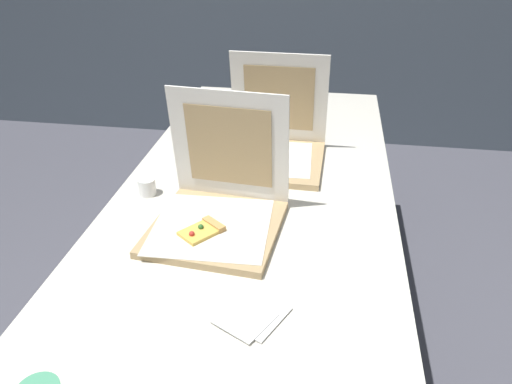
% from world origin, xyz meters
% --- Properties ---
extents(table, '(0.91, 2.04, 0.72)m').
position_xyz_m(table, '(0.00, 0.56, 0.68)').
color(table, silver).
rests_on(table, ground).
extents(pizza_box_front, '(0.39, 0.40, 0.38)m').
position_xyz_m(pizza_box_front, '(-0.08, 0.30, 0.78)').
color(pizza_box_front, tan).
rests_on(pizza_box_front, table).
extents(pizza_box_middle, '(0.37, 0.37, 0.38)m').
position_xyz_m(pizza_box_middle, '(0.03, 0.77, 0.78)').
color(pizza_box_middle, tan).
rests_on(pizza_box_middle, table).
extents(cup_white_far, '(0.06, 0.06, 0.06)m').
position_xyz_m(cup_white_far, '(-0.20, 0.93, 0.75)').
color(cup_white_far, white).
rests_on(cup_white_far, table).
extents(cup_white_near_center, '(0.06, 0.06, 0.06)m').
position_xyz_m(cup_white_near_center, '(-0.35, 0.44, 0.75)').
color(cup_white_near_center, white).
rests_on(cup_white_near_center, table).
extents(napkin_pile, '(0.18, 0.19, 0.01)m').
position_xyz_m(napkin_pile, '(0.08, -0.06, 0.73)').
color(napkin_pile, white).
rests_on(napkin_pile, table).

